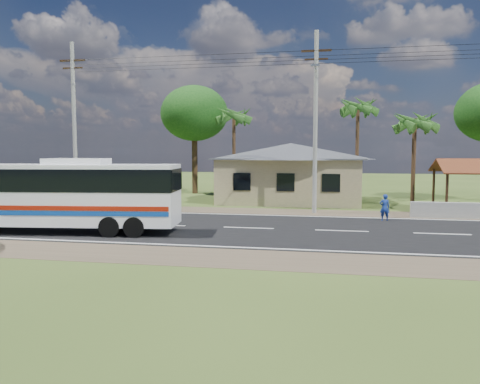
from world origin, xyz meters
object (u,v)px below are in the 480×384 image
Objects in this scene: coach_bus at (58,190)px; motorcycle at (449,209)px; waiting_shed at (480,169)px; person at (385,207)px.

coach_bus reaches higher than motorcycle.
waiting_shed reaches higher than motorcycle.
motorcycle is at bearing -155.11° from person.
person is at bearing 16.60° from coach_bus.
waiting_shed is 0.46× the size of coach_bus.
person is (-3.84, -2.22, 0.26)m from motorcycle.
waiting_shed is at bearing 21.00° from coach_bus.
coach_bus reaches higher than person.
motorcycle is 4.44m from person.
waiting_shed is 24.29m from coach_bus.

